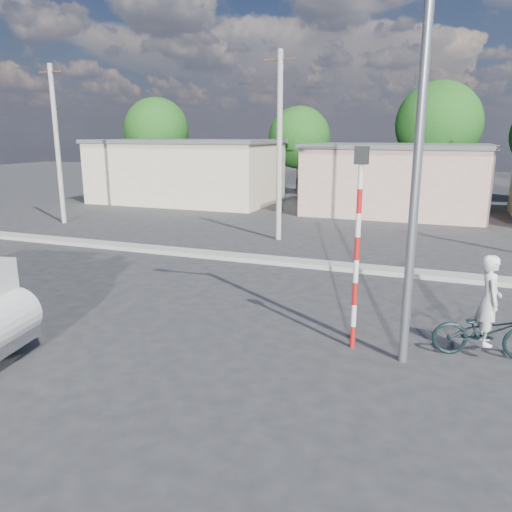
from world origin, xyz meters
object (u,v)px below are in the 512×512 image
(cyclist, at_px, (488,314))
(streetlight, at_px, (412,114))
(bicycle, at_px, (486,332))
(traffic_pole, at_px, (358,232))

(cyclist, relative_size, streetlight, 0.21)
(bicycle, height_order, streetlight, streetlight)
(bicycle, distance_m, streetlight, 4.81)
(bicycle, relative_size, cyclist, 1.11)
(bicycle, distance_m, traffic_pole, 3.41)
(traffic_pole, relative_size, streetlight, 0.48)
(bicycle, height_order, cyclist, cyclist)
(traffic_pole, bearing_deg, bicycle, 11.31)
(bicycle, relative_size, streetlight, 0.24)
(bicycle, height_order, traffic_pole, traffic_pole)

